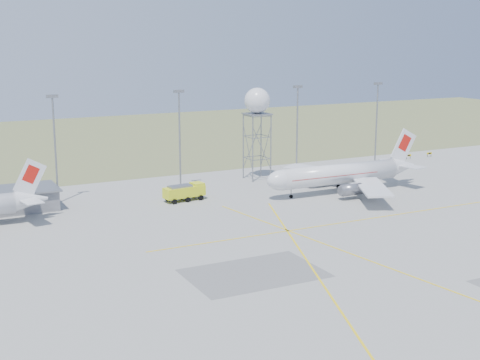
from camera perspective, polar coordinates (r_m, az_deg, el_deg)
name	(u,v)px	position (r m, az deg, el deg)	size (l,w,h in m)	color
ground	(448,285)	(89.94, 17.34, -8.54)	(400.00, 400.00, 0.00)	#A3A39D
grass_strip	(121,138)	(210.60, -10.10, 3.51)	(400.00, 120.00, 0.03)	#58693A
building_grey	(4,201)	(127.74, -19.48, -1.67)	(19.00, 10.00, 3.90)	gray
mast_a	(55,140)	(129.35, -15.53, 3.32)	(2.20, 0.50, 20.50)	gray
mast_b	(180,131)	(136.39, -5.18, 4.15)	(2.20, 0.50, 20.50)	gray
mast_c	(297,124)	(148.94, 4.91, 4.82)	(2.20, 0.50, 20.50)	gray
mast_d	(377,118)	(161.54, 11.58, 5.19)	(2.20, 0.50, 20.50)	gray
taxi_sign_near	(409,156)	(177.61, 14.19, 2.03)	(1.60, 0.17, 1.20)	black
taxi_sign_far	(429,154)	(182.24, 15.85, 2.19)	(1.60, 0.17, 1.20)	black
airliner_main	(341,174)	(136.28, 8.64, 0.49)	(35.70, 34.74, 12.15)	silver
radar_tower	(257,128)	(146.01, 1.47, 4.42)	(5.57, 5.57, 20.17)	gray
fire_truck	(185,193)	(128.75, -4.69, -1.09)	(8.32, 3.96, 3.23)	yellow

